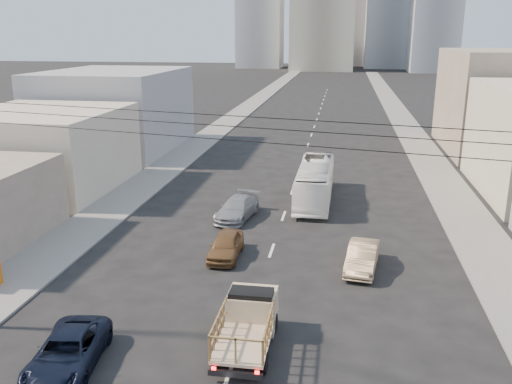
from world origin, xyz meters
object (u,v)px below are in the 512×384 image
(sedan_tan, at_px, (362,257))
(sedan_grey, at_px, (237,208))
(city_bus, at_px, (315,182))
(flatbed_pickup, at_px, (248,320))
(sedan_brown, at_px, (226,245))
(navy_pickup, at_px, (67,352))

(sedan_tan, distance_m, sedan_grey, 10.32)
(city_bus, bearing_deg, sedan_grey, -134.30)
(flatbed_pickup, height_order, sedan_brown, flatbed_pickup)
(sedan_brown, bearing_deg, navy_pickup, -108.52)
(city_bus, height_order, sedan_grey, city_bus)
(navy_pickup, bearing_deg, sedan_brown, 64.81)
(sedan_brown, bearing_deg, sedan_grey, 94.70)
(flatbed_pickup, height_order, city_bus, city_bus)
(flatbed_pickup, distance_m, sedan_brown, 8.74)
(city_bus, xyz_separation_m, sedan_grey, (-4.73, -4.76, -0.70))
(flatbed_pickup, relative_size, sedan_brown, 1.15)
(sedan_brown, xyz_separation_m, sedan_tan, (7.16, -0.46, 0.02))
(city_bus, bearing_deg, flatbed_pickup, -93.79)
(navy_pickup, distance_m, sedan_brown, 11.31)
(flatbed_pickup, xyz_separation_m, city_bus, (1.48, 19.39, 0.28))
(flatbed_pickup, height_order, navy_pickup, flatbed_pickup)
(city_bus, distance_m, sedan_brown, 11.84)
(navy_pickup, distance_m, sedan_grey, 17.33)
(navy_pickup, xyz_separation_m, sedan_brown, (3.44, 10.77, 0.01))
(navy_pickup, height_order, city_bus, city_bus)
(navy_pickup, height_order, sedan_brown, sedan_brown)
(sedan_grey, bearing_deg, sedan_tan, -31.75)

